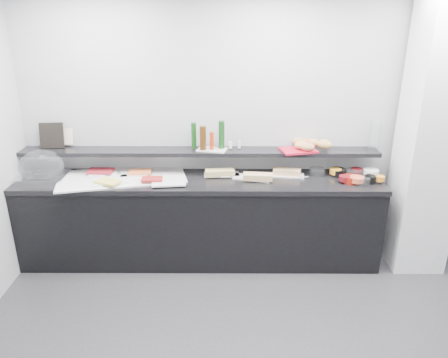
{
  "coord_description": "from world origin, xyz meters",
  "views": [
    {
      "loc": [
        -0.43,
        -2.32,
        2.48
      ],
      "look_at": [
        -0.45,
        1.45,
        1.0
      ],
      "focal_mm": 35.0,
      "sensor_mm": 36.0,
      "label": 1
    }
  ],
  "objects_px": {
    "framed_print": "(52,136)",
    "condiment_tray": "(212,149)",
    "carafe": "(375,135)",
    "bread_tray": "(298,150)",
    "cloche_base": "(42,177)",
    "sandwich_plate_mid": "(252,178)"
  },
  "relations": [
    {
      "from": "framed_print",
      "to": "condiment_tray",
      "type": "height_order",
      "value": "framed_print"
    },
    {
      "from": "framed_print",
      "to": "carafe",
      "type": "bearing_deg",
      "value": -4.66
    },
    {
      "from": "framed_print",
      "to": "bread_tray",
      "type": "bearing_deg",
      "value": -6.43
    },
    {
      "from": "framed_print",
      "to": "condiment_tray",
      "type": "xyz_separation_m",
      "value": [
        1.63,
        -0.07,
        -0.12
      ]
    },
    {
      "from": "condiment_tray",
      "to": "carafe",
      "type": "xyz_separation_m",
      "value": [
        1.63,
        0.04,
        0.14
      ]
    },
    {
      "from": "cloche_base",
      "to": "bread_tray",
      "type": "bearing_deg",
      "value": 2.65
    },
    {
      "from": "carafe",
      "to": "sandwich_plate_mid",
      "type": "bearing_deg",
      "value": -171.27
    },
    {
      "from": "cloche_base",
      "to": "bread_tray",
      "type": "xyz_separation_m",
      "value": [
        2.55,
        0.13,
        0.24
      ]
    },
    {
      "from": "sandwich_plate_mid",
      "to": "carafe",
      "type": "relative_size",
      "value": 1.23
    },
    {
      "from": "sandwich_plate_mid",
      "to": "condiment_tray",
      "type": "height_order",
      "value": "condiment_tray"
    },
    {
      "from": "carafe",
      "to": "bread_tray",
      "type": "bearing_deg",
      "value": -174.75
    },
    {
      "from": "framed_print",
      "to": "condiment_tray",
      "type": "distance_m",
      "value": 1.63
    },
    {
      "from": "sandwich_plate_mid",
      "to": "condiment_tray",
      "type": "relative_size",
      "value": 1.28
    },
    {
      "from": "sandwich_plate_mid",
      "to": "condiment_tray",
      "type": "distance_m",
      "value": 0.5
    },
    {
      "from": "cloche_base",
      "to": "bread_tray",
      "type": "distance_m",
      "value": 2.57
    },
    {
      "from": "condiment_tray",
      "to": "bread_tray",
      "type": "height_order",
      "value": "bread_tray"
    },
    {
      "from": "framed_print",
      "to": "carafe",
      "type": "xyz_separation_m",
      "value": [
        3.26,
        -0.03,
        0.02
      ]
    },
    {
      "from": "cloche_base",
      "to": "carafe",
      "type": "xyz_separation_m",
      "value": [
        3.32,
        0.2,
        0.38
      ]
    },
    {
      "from": "carafe",
      "to": "cloche_base",
      "type": "bearing_deg",
      "value": -176.49
    },
    {
      "from": "cloche_base",
      "to": "sandwich_plate_mid",
      "type": "distance_m",
      "value": 2.1
    },
    {
      "from": "condiment_tray",
      "to": "carafe",
      "type": "distance_m",
      "value": 1.64
    },
    {
      "from": "sandwich_plate_mid",
      "to": "framed_print",
      "type": "bearing_deg",
      "value": -170.03
    }
  ]
}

